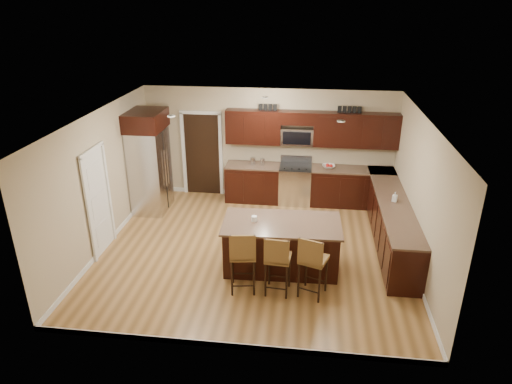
# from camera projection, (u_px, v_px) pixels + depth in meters

# --- Properties ---
(floor) EXTENTS (6.00, 6.00, 0.00)m
(floor) POSITION_uv_depth(u_px,v_px,m) (255.00, 251.00, 9.05)
(floor) COLOR #9F733F
(floor) RESTS_ON ground
(ceiling) EXTENTS (6.00, 6.00, 0.00)m
(ceiling) POSITION_uv_depth(u_px,v_px,m) (254.00, 117.00, 7.98)
(ceiling) COLOR silver
(ceiling) RESTS_ON wall_back
(wall_back) EXTENTS (6.00, 0.00, 6.00)m
(wall_back) POSITION_uv_depth(u_px,v_px,m) (269.00, 144.00, 11.02)
(wall_back) COLOR tan
(wall_back) RESTS_ON floor
(wall_left) EXTENTS (0.00, 5.50, 5.50)m
(wall_left) POSITION_uv_depth(u_px,v_px,m) (101.00, 181.00, 8.85)
(wall_left) COLOR tan
(wall_left) RESTS_ON floor
(wall_right) EXTENTS (0.00, 5.50, 5.50)m
(wall_right) POSITION_uv_depth(u_px,v_px,m) (420.00, 196.00, 8.18)
(wall_right) COLOR tan
(wall_right) RESTS_ON floor
(base_cabinets) EXTENTS (4.02, 3.96, 0.92)m
(base_cabinets) POSITION_uv_depth(u_px,v_px,m) (349.00, 204.00, 9.97)
(base_cabinets) COLOR black
(base_cabinets) RESTS_ON floor
(upper_cabinets) EXTENTS (4.00, 0.33, 0.80)m
(upper_cabinets) POSITION_uv_depth(u_px,v_px,m) (313.00, 128.00, 10.56)
(upper_cabinets) COLOR black
(upper_cabinets) RESTS_ON wall_back
(range) EXTENTS (0.76, 0.64, 1.11)m
(range) POSITION_uv_depth(u_px,v_px,m) (295.00, 184.00, 11.02)
(range) COLOR silver
(range) RESTS_ON floor
(microwave) EXTENTS (0.76, 0.31, 0.40)m
(microwave) POSITION_uv_depth(u_px,v_px,m) (297.00, 136.00, 10.70)
(microwave) COLOR silver
(microwave) RESTS_ON upper_cabinets
(doorway) EXTENTS (0.85, 0.03, 2.06)m
(doorway) POSITION_uv_depth(u_px,v_px,m) (202.00, 154.00, 11.32)
(doorway) COLOR black
(doorway) RESTS_ON floor
(pantry_door) EXTENTS (0.03, 0.80, 2.04)m
(pantry_door) POSITION_uv_depth(u_px,v_px,m) (98.00, 203.00, 8.71)
(pantry_door) COLOR white
(pantry_door) RESTS_ON floor
(letter_decor) EXTENTS (2.20, 0.03, 0.15)m
(letter_decor) POSITION_uv_depth(u_px,v_px,m) (308.00, 108.00, 10.39)
(letter_decor) COLOR black
(letter_decor) RESTS_ON upper_cabinets
(island) EXTENTS (2.16, 1.18, 0.92)m
(island) POSITION_uv_depth(u_px,v_px,m) (281.00, 246.00, 8.36)
(island) COLOR black
(island) RESTS_ON floor
(stool_left) EXTENTS (0.49, 0.49, 1.15)m
(stool_left) POSITION_uv_depth(u_px,v_px,m) (243.00, 255.00, 7.54)
(stool_left) COLOR olive
(stool_left) RESTS_ON floor
(stool_mid) EXTENTS (0.44, 0.44, 1.10)m
(stool_mid) POSITION_uv_depth(u_px,v_px,m) (277.00, 259.00, 7.49)
(stool_mid) COLOR olive
(stool_mid) RESTS_ON floor
(stool_right) EXTENTS (0.54, 0.54, 1.13)m
(stool_right) POSITION_uv_depth(u_px,v_px,m) (312.00, 260.00, 7.42)
(stool_right) COLOR olive
(stool_right) RESTS_ON floor
(refrigerator) EXTENTS (0.79, 1.03, 2.35)m
(refrigerator) POSITION_uv_depth(u_px,v_px,m) (149.00, 161.00, 10.37)
(refrigerator) COLOR silver
(refrigerator) RESTS_ON floor
(floor_mat) EXTENTS (0.92, 0.63, 0.01)m
(floor_mat) POSITION_uv_depth(u_px,v_px,m) (319.00, 227.00, 9.98)
(floor_mat) COLOR brown
(floor_mat) RESTS_ON floor
(fruit_bowl) EXTENTS (0.33, 0.33, 0.07)m
(fruit_bowl) POSITION_uv_depth(u_px,v_px,m) (329.00, 166.00, 10.74)
(fruit_bowl) COLOR silver
(fruit_bowl) RESTS_ON base_cabinets
(soap_bottle) EXTENTS (0.12, 0.12, 0.20)m
(soap_bottle) POSITION_uv_depth(u_px,v_px,m) (395.00, 197.00, 8.97)
(soap_bottle) COLOR #B2B2B2
(soap_bottle) RESTS_ON base_cabinets
(canister_tall) EXTENTS (0.12, 0.12, 0.18)m
(canister_tall) POSITION_uv_depth(u_px,v_px,m) (253.00, 161.00, 10.92)
(canister_tall) COLOR silver
(canister_tall) RESTS_ON base_cabinets
(canister_short) EXTENTS (0.11, 0.11, 0.17)m
(canister_short) POSITION_uv_depth(u_px,v_px,m) (262.00, 162.00, 10.90)
(canister_short) COLOR silver
(canister_short) RESTS_ON base_cabinets
(island_jar) EXTENTS (0.10, 0.10, 0.10)m
(island_jar) POSITION_uv_depth(u_px,v_px,m) (254.00, 219.00, 8.20)
(island_jar) COLOR white
(island_jar) RESTS_ON island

